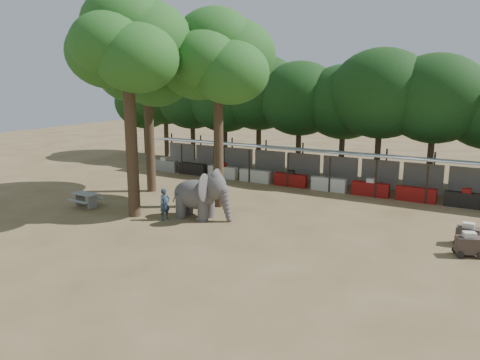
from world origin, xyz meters
The scene contains 12 objects.
ground centered at (0.00, 0.00, 0.00)m, with size 100.00×100.00×0.00m, color brown.
vendor_stalls centered at (0.00, 13.84, 1.18)m, with size 28.00×2.99×2.80m.
yard_tree_left centered at (-9.13, 7.19, 8.20)m, with size 7.10×6.90×11.02m.
yard_tree_center centered at (-6.13, 2.19, 9.21)m, with size 7.10×6.90×12.04m.
yard_tree_back centered at (-3.13, 6.19, 8.54)m, with size 7.10×6.90×11.36m.
backdrop_trees centered at (0.00, 19.00, 5.51)m, with size 46.46×5.95×8.33m.
elephant centered at (-2.51, 3.46, 1.33)m, with size 3.53×2.68×2.67m.
handler centered at (-4.06, 2.23, 0.86)m, with size 0.62×0.41×1.72m, color #26384C.
picnic_table_near centered at (-9.79, 2.00, 0.54)m, with size 1.72×1.57×0.82m.
picnic_table_far centered at (-5.45, 7.47, 0.53)m, with size 1.72×1.57×0.81m.
cart_front centered at (10.52, 4.48, 0.53)m, with size 1.29×1.08×1.08m.
cart_back centered at (10.39, 5.96, 0.52)m, with size 1.09×0.72×1.06m.
Camera 1 is at (11.37, -16.77, 7.48)m, focal length 35.00 mm.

